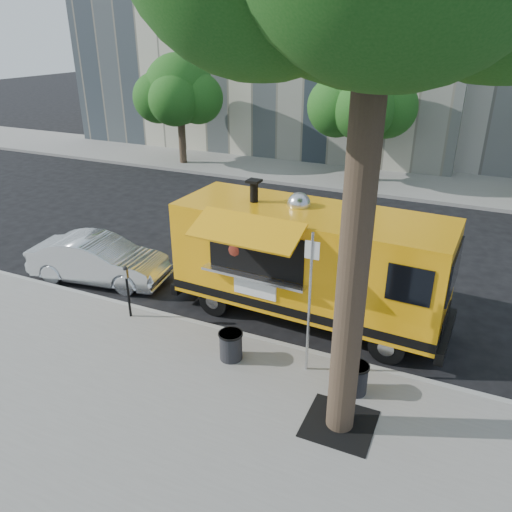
{
  "coord_description": "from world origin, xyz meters",
  "views": [
    {
      "loc": [
        4.05,
        -9.56,
        6.48
      ],
      "look_at": [
        -0.28,
        0.0,
        1.7
      ],
      "focal_mm": 35.0,
      "sensor_mm": 36.0,
      "label": 1
    }
  ],
  "objects_px": {
    "far_tree_a": "(179,90)",
    "food_truck": "(307,261)",
    "sign_post": "(310,296)",
    "trash_bin_right": "(231,345)",
    "far_tree_b": "(362,97)",
    "parking_meter": "(127,286)",
    "sedan": "(99,260)",
    "trash_bin_left": "(355,377)"
  },
  "relations": [
    {
      "from": "far_tree_a",
      "to": "food_truck",
      "type": "xyz_separation_m",
      "value": [
        10.79,
        -11.73,
        -2.24
      ]
    },
    {
      "from": "sign_post",
      "to": "trash_bin_right",
      "type": "height_order",
      "value": "sign_post"
    },
    {
      "from": "far_tree_b",
      "to": "food_truck",
      "type": "bearing_deg",
      "value": -81.63
    },
    {
      "from": "far_tree_b",
      "to": "food_truck",
      "type": "xyz_separation_m",
      "value": [
        1.79,
        -12.13,
        -2.29
      ]
    },
    {
      "from": "far_tree_b",
      "to": "trash_bin_right",
      "type": "xyz_separation_m",
      "value": [
        0.98,
        -14.56,
        -3.35
      ]
    },
    {
      "from": "far_tree_a",
      "to": "trash_bin_right",
      "type": "bearing_deg",
      "value": -54.81
    },
    {
      "from": "far_tree_b",
      "to": "sign_post",
      "type": "distance_m",
      "value": 14.61
    },
    {
      "from": "parking_meter",
      "to": "sedan",
      "type": "relative_size",
      "value": 0.34
    },
    {
      "from": "sign_post",
      "to": "sedan",
      "type": "bearing_deg",
      "value": 166.22
    },
    {
      "from": "trash_bin_left",
      "to": "trash_bin_right",
      "type": "distance_m",
      "value": 2.63
    },
    {
      "from": "far_tree_a",
      "to": "sign_post",
      "type": "bearing_deg",
      "value": -50.17
    },
    {
      "from": "sedan",
      "to": "trash_bin_left",
      "type": "xyz_separation_m",
      "value": [
        7.73,
        -1.92,
        -0.17
      ]
    },
    {
      "from": "far_tree_a",
      "to": "parking_meter",
      "type": "xyz_separation_m",
      "value": [
        7.0,
        -13.65,
        -2.79
      ]
    },
    {
      "from": "far_tree_a",
      "to": "trash_bin_right",
      "type": "xyz_separation_m",
      "value": [
        9.98,
        -14.16,
        -3.29
      ]
    },
    {
      "from": "far_tree_a",
      "to": "sign_post",
      "type": "distance_m",
      "value": 18.14
    },
    {
      "from": "parking_meter",
      "to": "trash_bin_left",
      "type": "bearing_deg",
      "value": -4.89
    },
    {
      "from": "parking_meter",
      "to": "sedan",
      "type": "height_order",
      "value": "parking_meter"
    },
    {
      "from": "food_truck",
      "to": "parking_meter",
      "type": "bearing_deg",
      "value": -150.2
    },
    {
      "from": "food_truck",
      "to": "sedan",
      "type": "distance_m",
      "value": 5.99
    },
    {
      "from": "far_tree_b",
      "to": "sedan",
      "type": "bearing_deg",
      "value": -108.07
    },
    {
      "from": "sign_post",
      "to": "trash_bin_left",
      "type": "height_order",
      "value": "sign_post"
    },
    {
      "from": "food_truck",
      "to": "sedan",
      "type": "xyz_separation_m",
      "value": [
        -5.9,
        -0.49,
        -0.9
      ]
    },
    {
      "from": "food_truck",
      "to": "trash_bin_left",
      "type": "relative_size",
      "value": 11.17
    },
    {
      "from": "far_tree_a",
      "to": "sign_post",
      "type": "relative_size",
      "value": 1.79
    },
    {
      "from": "trash_bin_left",
      "to": "trash_bin_right",
      "type": "bearing_deg",
      "value": -179.39
    },
    {
      "from": "sign_post",
      "to": "trash_bin_right",
      "type": "relative_size",
      "value": 4.84
    },
    {
      "from": "far_tree_a",
      "to": "food_truck",
      "type": "height_order",
      "value": "far_tree_a"
    },
    {
      "from": "trash_bin_right",
      "to": "parking_meter",
      "type": "bearing_deg",
      "value": 170.33
    },
    {
      "from": "parking_meter",
      "to": "trash_bin_left",
      "type": "distance_m",
      "value": 5.66
    },
    {
      "from": "far_tree_a",
      "to": "trash_bin_left",
      "type": "relative_size",
      "value": 8.88
    },
    {
      "from": "parking_meter",
      "to": "sedan",
      "type": "distance_m",
      "value": 2.58
    },
    {
      "from": "far_tree_b",
      "to": "sedan",
      "type": "distance_m",
      "value": 13.65
    },
    {
      "from": "food_truck",
      "to": "sign_post",
      "type": "bearing_deg",
      "value": -67.3
    },
    {
      "from": "sign_post",
      "to": "far_tree_a",
      "type": "bearing_deg",
      "value": 129.83
    },
    {
      "from": "trash_bin_right",
      "to": "far_tree_a",
      "type": "bearing_deg",
      "value": 125.19
    },
    {
      "from": "parking_meter",
      "to": "trash_bin_right",
      "type": "bearing_deg",
      "value": -9.67
    },
    {
      "from": "food_truck",
      "to": "trash_bin_right",
      "type": "relative_size",
      "value": 10.86
    },
    {
      "from": "sign_post",
      "to": "trash_bin_left",
      "type": "xyz_separation_m",
      "value": [
        1.07,
        -0.28,
        -1.38
      ]
    },
    {
      "from": "far_tree_a",
      "to": "sedan",
      "type": "xyz_separation_m",
      "value": [
        4.88,
        -12.21,
        -3.13
      ]
    },
    {
      "from": "food_truck",
      "to": "sedan",
      "type": "height_order",
      "value": "food_truck"
    },
    {
      "from": "trash_bin_left",
      "to": "trash_bin_right",
      "type": "xyz_separation_m",
      "value": [
        -2.63,
        -0.03,
        0.01
      ]
    },
    {
      "from": "trash_bin_left",
      "to": "food_truck",
      "type": "bearing_deg",
      "value": 127.33
    }
  ]
}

